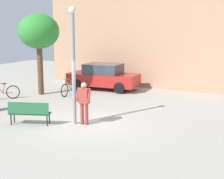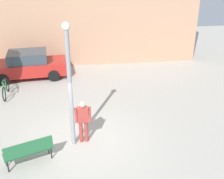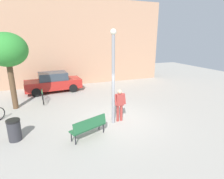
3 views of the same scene
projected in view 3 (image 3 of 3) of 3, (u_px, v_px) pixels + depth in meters
The scene contains 9 objects.
ground_plane at pixel (118, 120), 9.38m from camera, with size 36.00×36.00×0.00m, color #A8A399.
building_facade at pixel (80, 43), 16.67m from camera, with size 15.32×2.00×7.42m, color tan.
lamppost at pixel (113, 73), 8.37m from camera, with size 0.28×0.28×4.53m.
person_by_lamppost at pixel (120, 103), 9.03m from camera, with size 0.60×0.30×1.67m.
park_bench at pixel (89, 126), 7.58m from camera, with size 1.66×1.02×0.92m.
plaza_tree at pixel (7, 51), 9.99m from camera, with size 2.23×2.23×4.45m.
bicycle_green at pixel (42, 97), 11.89m from camera, with size 0.15×1.81×0.97m.
parked_car_red at pixel (53, 82), 14.13m from camera, with size 4.33×2.09×1.55m.
trash_bin at pixel (14, 130), 7.42m from camera, with size 0.54×0.54×0.92m.
Camera 3 is at (-3.32, -7.91, 4.13)m, focal length 28.79 mm.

